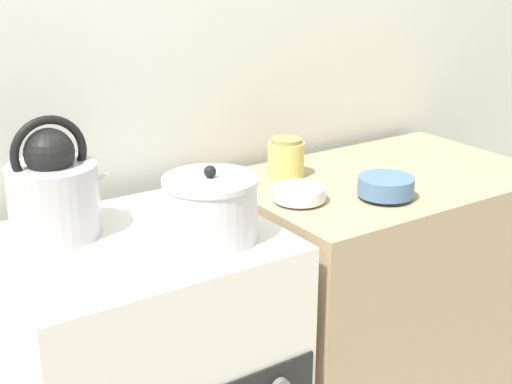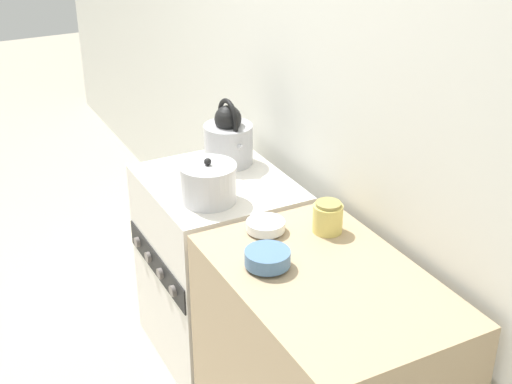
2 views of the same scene
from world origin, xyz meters
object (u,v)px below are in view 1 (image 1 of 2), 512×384
at_px(kettle, 54,190).
at_px(enamel_bowl, 386,186).
at_px(cooking_pot, 211,208).
at_px(storage_jar, 286,158).
at_px(small_ceramic_bowl, 299,193).

relative_size(kettle, enamel_bowl, 1.91).
distance_m(cooking_pot, storage_jar, 0.49).
distance_m(small_ceramic_bowl, storage_jar, 0.22).
relative_size(kettle, small_ceramic_bowl, 2.07).
height_order(kettle, enamel_bowl, kettle).
bearing_deg(cooking_pot, small_ceramic_bowl, 14.21).
height_order(cooking_pot, enamel_bowl, cooking_pot).
height_order(cooking_pot, small_ceramic_bowl, cooking_pot).
bearing_deg(cooking_pot, enamel_bowl, -2.78).
bearing_deg(cooking_pot, storage_jar, 33.69).
distance_m(kettle, storage_jar, 0.69).
relative_size(small_ceramic_bowl, storage_jar, 1.22).
bearing_deg(enamel_bowl, storage_jar, 110.10).
relative_size(cooking_pot, enamel_bowl, 1.47).
bearing_deg(storage_jar, cooking_pot, -146.31).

